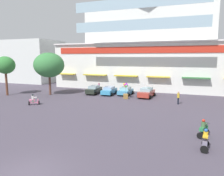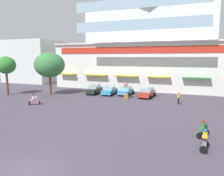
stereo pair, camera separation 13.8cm
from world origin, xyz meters
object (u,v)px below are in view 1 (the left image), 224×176
(plaza_tree_2, at_px, (5,65))
(parked_car_0, at_px, (94,90))
(scooter_rider_3, at_px, (205,141))
(parked_car_2, at_px, (126,91))
(parked_car_3, at_px, (146,92))
(scooter_rider_4, at_px, (203,129))
(scooter_rider_0, at_px, (34,100))
(plaza_tree_0, at_px, (49,65))
(pedestrian_0, at_px, (99,86))
(balloon_vendor_cart, at_px, (126,91))
(parked_car_1, at_px, (109,90))
(pedestrian_1, at_px, (178,97))

(plaza_tree_2, bearing_deg, parked_car_0, 25.94)
(parked_car_0, relative_size, scooter_rider_3, 2.86)
(parked_car_2, bearing_deg, parked_car_3, -12.32)
(scooter_rider_3, distance_m, scooter_rider_4, 2.59)
(plaza_tree_2, relative_size, scooter_rider_0, 4.43)
(scooter_rider_3, bearing_deg, plaza_tree_0, 148.73)
(pedestrian_0, relative_size, balloon_vendor_cart, 0.66)
(parked_car_1, height_order, scooter_rider_0, scooter_rider_0)
(parked_car_2, xyz_separation_m, parked_car_3, (3.82, -0.83, 0.08))
(parked_car_3, bearing_deg, scooter_rider_0, -141.37)
(parked_car_0, distance_m, parked_car_2, 5.72)
(scooter_rider_0, bearing_deg, pedestrian_0, 75.82)
(parked_car_2, bearing_deg, plaza_tree_2, -159.03)
(scooter_rider_3, bearing_deg, parked_car_1, 127.98)
(parked_car_3, distance_m, scooter_rider_3, 19.53)
(plaza_tree_2, relative_size, pedestrian_0, 4.07)
(parked_car_1, bearing_deg, pedestrian_0, 136.90)
(plaza_tree_0, relative_size, scooter_rider_3, 4.81)
(plaza_tree_0, relative_size, parked_car_0, 1.68)
(scooter_rider_3, bearing_deg, scooter_rider_0, 161.20)
(scooter_rider_3, distance_m, pedestrian_1, 14.64)
(plaza_tree_0, distance_m, parked_car_0, 8.82)
(plaza_tree_2, height_order, scooter_rider_3, plaza_tree_2)
(parked_car_0, bearing_deg, parked_car_2, 7.90)
(parked_car_0, relative_size, parked_car_2, 1.11)
(plaza_tree_0, relative_size, plaza_tree_2, 1.10)
(parked_car_3, bearing_deg, balloon_vendor_cart, -140.85)
(parked_car_0, relative_size, scooter_rider_0, 2.89)
(plaza_tree_0, relative_size, pedestrian_1, 4.09)
(pedestrian_0, bearing_deg, balloon_vendor_cart, -38.77)
(parked_car_2, bearing_deg, pedestrian_0, 157.73)
(parked_car_3, bearing_deg, plaza_tree_2, -164.20)
(parked_car_0, height_order, balloon_vendor_cart, balloon_vendor_cart)
(parked_car_0, relative_size, pedestrian_0, 2.65)
(plaza_tree_2, xyz_separation_m, pedestrian_0, (12.96, 9.82, -4.19))
(parked_car_3, xyz_separation_m, pedestrian_0, (-9.94, 3.34, 0.15))
(scooter_rider_4, bearing_deg, pedestrian_0, 133.17)
(plaza_tree_2, distance_m, pedestrian_0, 16.79)
(scooter_rider_4, xyz_separation_m, balloon_vendor_cart, (-10.51, 13.06, 0.53))
(plaza_tree_0, xyz_separation_m, scooter_rider_3, (23.83, -14.47, -4.55))
(parked_car_2, distance_m, scooter_rider_4, 19.87)
(scooter_rider_0, bearing_deg, parked_car_2, 50.19)
(scooter_rider_0, relative_size, pedestrian_0, 0.92)
(scooter_rider_3, bearing_deg, parked_car_0, 133.44)
(plaza_tree_0, distance_m, plaza_tree_2, 7.30)
(parked_car_0, height_order, pedestrian_1, pedestrian_1)
(pedestrian_1, distance_m, balloon_vendor_cart, 8.09)
(scooter_rider_4, xyz_separation_m, pedestrian_0, (-17.58, 18.74, 0.30))
(plaza_tree_0, height_order, scooter_rider_3, plaza_tree_0)
(parked_car_0, xyz_separation_m, parked_car_3, (9.48, -0.05, 0.03))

